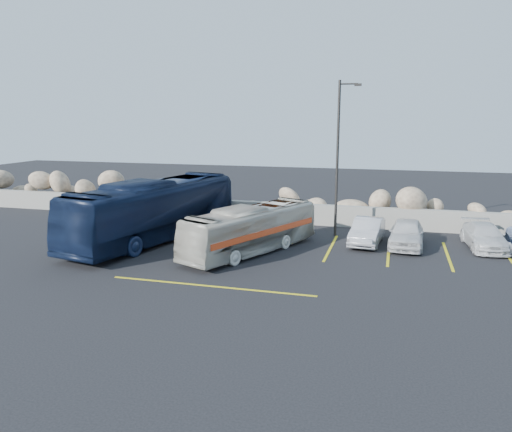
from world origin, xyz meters
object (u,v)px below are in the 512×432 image
(tour_coach, at_px, (154,210))
(car_c, at_px, (484,236))
(car_b, at_px, (367,231))
(vintage_bus, at_px, (251,229))
(car_a, at_px, (406,233))
(lamppost, at_px, (339,154))

(tour_coach, height_order, car_c, tour_coach)
(tour_coach, xyz_separation_m, car_b, (10.47, 2.17, -0.92))
(vintage_bus, bearing_deg, car_a, 47.52)
(lamppost, bearing_deg, tour_coach, -159.06)
(vintage_bus, bearing_deg, tour_coach, -165.96)
(car_b, bearing_deg, car_a, 0.73)
(car_b, bearing_deg, tour_coach, -163.10)
(vintage_bus, bearing_deg, lamppost, 76.00)
(car_a, bearing_deg, vintage_bus, -153.66)
(tour_coach, bearing_deg, car_a, 21.40)
(car_a, distance_m, car_c, 3.67)
(tour_coach, relative_size, car_b, 2.91)
(lamppost, xyz_separation_m, car_b, (1.66, -1.20, -3.67))
(car_c, bearing_deg, lamppost, 169.56)
(lamppost, xyz_separation_m, tour_coach, (-8.81, -3.37, -2.74))
(vintage_bus, bearing_deg, car_b, 55.88)
(lamppost, distance_m, tour_coach, 9.82)
(lamppost, relative_size, car_a, 2.03)
(vintage_bus, xyz_separation_m, car_b, (5.08, 3.13, -0.47))
(lamppost, distance_m, car_c, 8.05)
(tour_coach, distance_m, car_b, 10.73)
(car_a, xyz_separation_m, car_c, (3.59, 0.74, -0.09))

